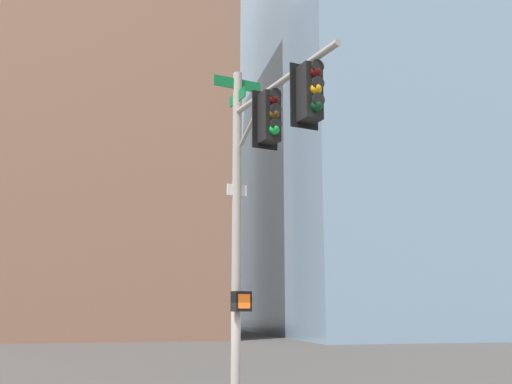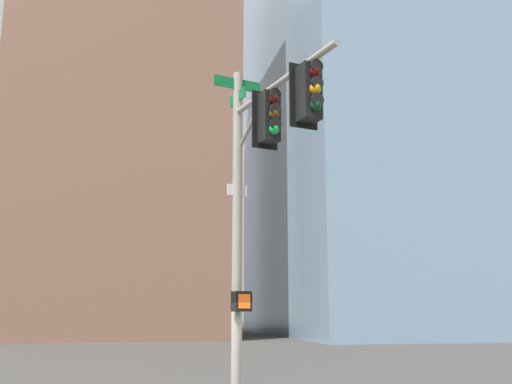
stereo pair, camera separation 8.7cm
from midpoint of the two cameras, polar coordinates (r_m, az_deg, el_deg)
signal_pole_assembly at (r=11.34m, az=0.84°, el=2.12°), size 1.53×4.10×7.49m
building_brick_nearside at (r=59.81m, az=14.30°, el=11.67°), size 18.76×21.32×50.86m
building_brick_midblock at (r=54.91m, az=-12.69°, el=5.64°), size 18.84×16.73×36.35m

